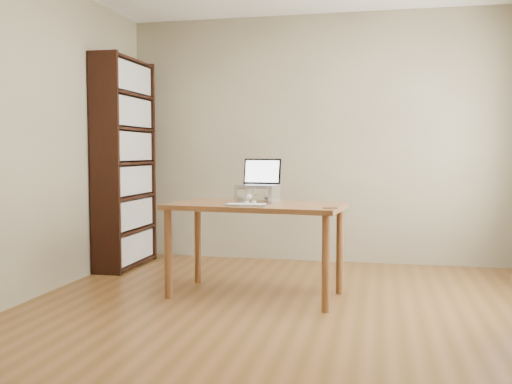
{
  "coord_description": "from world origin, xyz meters",
  "views": [
    {
      "loc": [
        0.68,
        -3.79,
        1.16
      ],
      "look_at": [
        -0.28,
        0.63,
        0.84
      ],
      "focal_mm": 40.0,
      "sensor_mm": 36.0,
      "label": 1
    }
  ],
  "objects_px": {
    "bookshelf": "(125,163)",
    "desk": "(255,216)",
    "keyboard": "(247,205)",
    "laptop": "(259,179)",
    "cat": "(256,195)"
  },
  "relations": [
    {
      "from": "bookshelf",
      "to": "desk",
      "type": "distance_m",
      "value": 1.83
    },
    {
      "from": "keyboard",
      "to": "laptop",
      "type": "bearing_deg",
      "value": 84.77
    },
    {
      "from": "desk",
      "to": "cat",
      "type": "height_order",
      "value": "cat"
    },
    {
      "from": "bookshelf",
      "to": "keyboard",
      "type": "xyz_separation_m",
      "value": [
        1.52,
        -1.12,
        -0.29
      ]
    },
    {
      "from": "laptop",
      "to": "cat",
      "type": "relative_size",
      "value": 0.72
    },
    {
      "from": "laptop",
      "to": "cat",
      "type": "bearing_deg",
      "value": -122.48
    },
    {
      "from": "laptop",
      "to": "keyboard",
      "type": "bearing_deg",
      "value": -86.95
    },
    {
      "from": "desk",
      "to": "keyboard",
      "type": "distance_m",
      "value": 0.25
    },
    {
      "from": "desk",
      "to": "laptop",
      "type": "distance_m",
      "value": 0.32
    },
    {
      "from": "bookshelf",
      "to": "desk",
      "type": "relative_size",
      "value": 1.44
    },
    {
      "from": "bookshelf",
      "to": "desk",
      "type": "height_order",
      "value": "bookshelf"
    },
    {
      "from": "desk",
      "to": "laptop",
      "type": "bearing_deg",
      "value": 96.21
    },
    {
      "from": "keyboard",
      "to": "cat",
      "type": "relative_size",
      "value": 0.66
    },
    {
      "from": "desk",
      "to": "cat",
      "type": "distance_m",
      "value": 0.19
    },
    {
      "from": "bookshelf",
      "to": "desk",
      "type": "xyz_separation_m",
      "value": [
        1.54,
        -0.9,
        -0.4
      ]
    }
  ]
}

